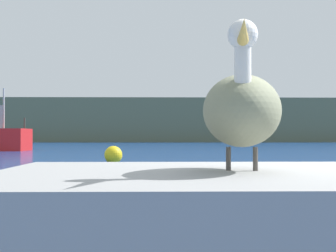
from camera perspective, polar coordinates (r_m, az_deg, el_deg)
hillside_backdrop at (r=78.31m, az=-0.09°, el=0.55°), size 140.00×12.68×6.36m
pier_dock at (r=3.11m, az=8.28°, el=-12.00°), size 2.94×2.17×0.76m
pelican at (r=3.04m, az=8.25°, el=1.91°), size 0.59×1.25×0.83m
mooring_buoy at (r=17.47m, az=-6.12°, el=-3.23°), size 0.61×0.61×0.61m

